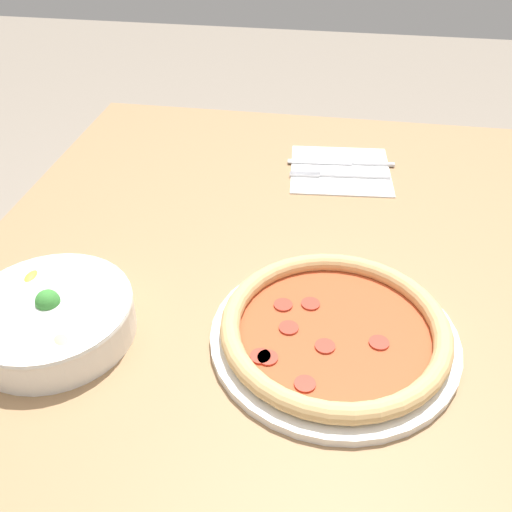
% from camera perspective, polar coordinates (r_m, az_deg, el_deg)
% --- Properties ---
extents(dining_table, '(1.29, 1.01, 0.74)m').
position_cam_1_polar(dining_table, '(0.90, 2.42, -8.37)').
color(dining_table, '#99724C').
rests_on(dining_table, ground_plane).
extents(pizza, '(0.33, 0.33, 0.04)m').
position_cam_1_polar(pizza, '(0.76, 7.86, -7.44)').
color(pizza, white).
rests_on(pizza, dining_table).
extents(bowl, '(0.22, 0.22, 0.07)m').
position_cam_1_polar(bowl, '(0.80, -19.84, -5.67)').
color(bowl, white).
rests_on(bowl, dining_table).
extents(napkin, '(0.21, 0.21, 0.00)m').
position_cam_1_polar(napkin, '(1.15, 8.42, 8.49)').
color(napkin, white).
rests_on(napkin, dining_table).
extents(fork, '(0.03, 0.20, 0.00)m').
position_cam_1_polar(fork, '(1.12, 8.48, 7.96)').
color(fork, silver).
rests_on(fork, napkin).
extents(knife, '(0.03, 0.21, 0.01)m').
position_cam_1_polar(knife, '(1.17, 8.95, 9.17)').
color(knife, silver).
rests_on(knife, napkin).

